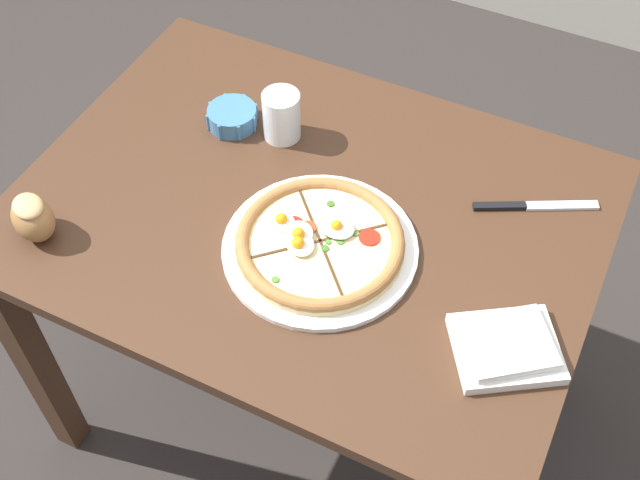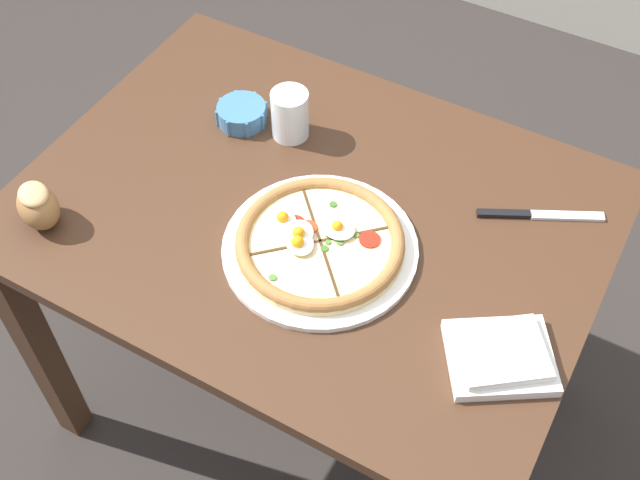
# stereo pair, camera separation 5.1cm
# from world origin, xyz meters

# --- Properties ---
(ground_plane) EXTENTS (12.00, 12.00, 0.00)m
(ground_plane) POSITION_xyz_m (0.00, 0.00, 0.00)
(ground_plane) COLOR #2D2826
(dining_table) EXTENTS (1.11, 0.83, 0.77)m
(dining_table) POSITION_xyz_m (0.00, 0.00, 0.65)
(dining_table) COLOR #422819
(dining_table) RESTS_ON ground_plane
(pizza) EXTENTS (0.36, 0.36, 0.05)m
(pizza) POSITION_xyz_m (0.07, -0.08, 0.79)
(pizza) COLOR white
(pizza) RESTS_ON dining_table
(ramekin_bowl) EXTENTS (0.11, 0.11, 0.04)m
(ramekin_bowl) POSITION_xyz_m (-0.25, 0.14, 0.79)
(ramekin_bowl) COLOR teal
(ramekin_bowl) RESTS_ON dining_table
(napkin_folded) EXTENTS (0.23, 0.22, 0.04)m
(napkin_folded) POSITION_xyz_m (0.44, -0.14, 0.79)
(napkin_folded) COLOR silver
(napkin_folded) RESTS_ON dining_table
(bread_piece_near) EXTENTS (0.12, 0.11, 0.09)m
(bread_piece_near) POSITION_xyz_m (-0.43, -0.28, 0.82)
(bread_piece_near) COLOR olive
(bread_piece_near) RESTS_ON dining_table
(knife_main) EXTENTS (0.22, 0.13, 0.01)m
(knife_main) POSITION_xyz_m (0.39, 0.20, 0.78)
(knife_main) COLOR silver
(knife_main) RESTS_ON dining_table
(water_glass) EXTENTS (0.08, 0.08, 0.11)m
(water_glass) POSITION_xyz_m (-0.14, 0.16, 0.82)
(water_glass) COLOR white
(water_glass) RESTS_ON dining_table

